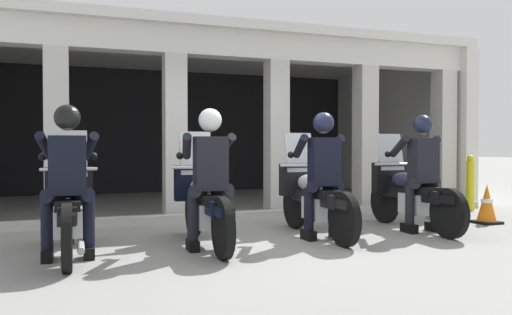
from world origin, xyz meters
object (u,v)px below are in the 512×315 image
at_px(police_officer_far_left, 68,168).
at_px(traffic_cone_flank, 487,204).
at_px(motorcycle_center_left, 204,202).
at_px(motorcycle_center_right, 313,197).
at_px(police_officer_center_left, 210,166).
at_px(motorcycle_far_left, 69,208).
at_px(bollard_kerbside, 470,183).
at_px(police_officer_center_right, 323,164).
at_px(motorcycle_far_right, 409,193).
at_px(police_officer_far_right, 422,163).

height_order(police_officer_far_left, traffic_cone_flank, police_officer_far_left).
bearing_deg(motorcycle_center_left, motorcycle_center_right, 0.82).
distance_m(police_officer_far_left, police_officer_center_left, 1.49).
distance_m(motorcycle_far_left, bollard_kerbside, 6.92).
height_order(police_officer_center_right, bollard_kerbside, police_officer_center_right).
bearing_deg(traffic_cone_flank, motorcycle_far_right, -179.70).
xyz_separation_m(motorcycle_center_right, police_officer_center_right, (-0.00, -0.28, 0.44)).
height_order(motorcycle_center_left, motorcycle_far_right, same).
bearing_deg(motorcycle_far_left, motorcycle_center_right, -1.56).
distance_m(motorcycle_far_left, police_officer_far_left, 0.52).
distance_m(motorcycle_center_right, motorcycle_far_right, 1.49).
bearing_deg(motorcycle_center_right, traffic_cone_flank, -7.04).
xyz_separation_m(police_officer_center_right, bollard_kerbside, (3.78, 1.59, -0.44)).
xyz_separation_m(police_officer_center_right, police_officer_far_right, (1.49, 0.01, 0.00)).
relative_size(police_officer_far_left, motorcycle_center_right, 0.78).
relative_size(police_officer_far_right, bollard_kerbside, 1.58).
distance_m(motorcycle_center_left, police_officer_center_right, 1.56).
bearing_deg(motorcycle_far_left, bollard_kerbside, 7.44).
bearing_deg(motorcycle_center_right, motorcycle_center_left, 178.68).
relative_size(motorcycle_center_left, police_officer_center_left, 1.29).
bearing_deg(motorcycle_far_left, motorcycle_far_right, -2.56).
bearing_deg(police_officer_far_right, police_officer_center_left, 177.60).
relative_size(motorcycle_far_left, traffic_cone_flank, 3.46).
distance_m(motorcycle_center_left, police_officer_far_right, 3.02).
relative_size(motorcycle_center_left, police_officer_center_right, 1.29).
distance_m(police_officer_far_left, police_officer_far_right, 4.48).
distance_m(motorcycle_far_left, motorcycle_center_left, 1.49).
distance_m(police_officer_center_right, police_officer_far_right, 1.49).
xyz_separation_m(motorcycle_center_left, police_officer_far_right, (2.99, -0.12, 0.44)).
relative_size(police_officer_center_left, motorcycle_far_right, 0.78).
relative_size(motorcycle_center_right, police_officer_center_right, 1.29).
distance_m(motorcycle_far_left, traffic_cone_flank, 5.89).
bearing_deg(bollard_kerbside, traffic_cone_flank, -124.23).
distance_m(motorcycle_center_right, police_officer_far_right, 1.58).
xyz_separation_m(police_officer_far_left, motorcycle_center_left, (1.49, 0.30, -0.44)).
height_order(police_officer_center_left, traffic_cone_flank, police_officer_center_left).
relative_size(police_officer_far_left, traffic_cone_flank, 2.69).
relative_size(police_officer_far_left, motorcycle_far_right, 0.78).
xyz_separation_m(motorcycle_far_left, motorcycle_center_right, (2.99, 0.17, 0.00)).
bearing_deg(motorcycle_center_right, police_officer_far_left, -178.66).
height_order(police_officer_far_left, motorcycle_center_left, police_officer_far_left).
bearing_deg(motorcycle_center_left, police_officer_center_right, -10.02).
bearing_deg(motorcycle_center_right, bollard_kerbside, 11.70).
bearing_deg(motorcycle_center_right, police_officer_center_left, -170.90).
xyz_separation_m(motorcycle_far_left, motorcycle_center_left, (1.49, 0.02, 0.00)).
bearing_deg(bollard_kerbside, police_officer_center_right, -157.21).
height_order(police_officer_center_left, motorcycle_far_right, police_officer_center_left).
xyz_separation_m(motorcycle_far_left, police_officer_far_left, (-0.00, -0.28, 0.44)).
bearing_deg(police_officer_far_left, motorcycle_far_right, 1.05).
distance_m(motorcycle_center_left, traffic_cone_flank, 4.40).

